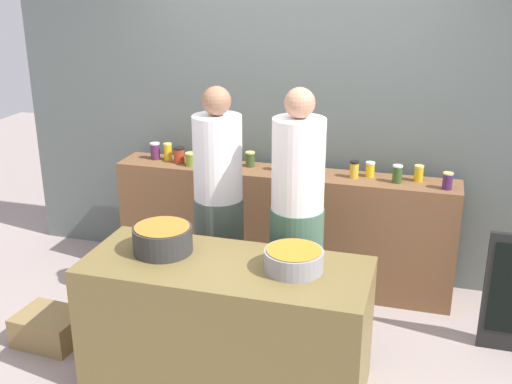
{
  "coord_description": "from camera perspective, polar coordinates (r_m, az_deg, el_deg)",
  "views": [
    {
      "loc": [
        1.1,
        -3.45,
        2.48
      ],
      "look_at": [
        0.0,
        0.35,
        1.05
      ],
      "focal_mm": 44.29,
      "sensor_mm": 36.0,
      "label": 1
    }
  ],
  "objects": [
    {
      "name": "preserve_jar_9",
      "position": [
        4.86,
        10.27,
        2.04
      ],
      "size": [
        0.07,
        0.07,
        0.11
      ],
      "color": "gold",
      "rests_on": "display_shelf"
    },
    {
      "name": "preserve_jar_4",
      "position": [
        5.07,
        -2.51,
        3.23
      ],
      "size": [
        0.08,
        0.08,
        0.14
      ],
      "color": "gold",
      "rests_on": "display_shelf"
    },
    {
      "name": "storefront_wall",
      "position": [
        5.12,
        3.47,
        8.79
      ],
      "size": [
        4.8,
        0.12,
        3.0
      ],
      "primitive_type": "cube",
      "color": "slate",
      "rests_on": "ground"
    },
    {
      "name": "preserve_jar_11",
      "position": [
        4.83,
        14.48,
        1.66
      ],
      "size": [
        0.07,
        0.07,
        0.12
      ],
      "color": "gold",
      "rests_on": "display_shelf"
    },
    {
      "name": "cook_in_cap",
      "position": [
        4.19,
        3.69,
        -3.69
      ],
      "size": [
        0.36,
        0.36,
        1.78
      ],
      "color": "#40634D",
      "rests_on": "ground"
    },
    {
      "name": "cooking_pot_left",
      "position": [
        3.89,
        -8.43,
        -4.23
      ],
      "size": [
        0.36,
        0.36,
        0.17
      ],
      "color": "#2D2D2D",
      "rests_on": "prep_table"
    },
    {
      "name": "preserve_jar_10",
      "position": [
        4.76,
        12.64,
        1.61
      ],
      "size": [
        0.07,
        0.07,
        0.13
      ],
      "color": "#304F22",
      "rests_on": "display_shelf"
    },
    {
      "name": "display_shelf",
      "position": [
        5.09,
        2.36,
        -3.28
      ],
      "size": [
        2.7,
        0.36,
        0.96
      ],
      "primitive_type": "cube",
      "color": "brown",
      "rests_on": "ground"
    },
    {
      "name": "preserve_jar_5",
      "position": [
        5.02,
        -0.53,
        2.99
      ],
      "size": [
        0.08,
        0.08,
        0.12
      ],
      "color": "#374B23",
      "rests_on": "display_shelf"
    },
    {
      "name": "bread_crate",
      "position": [
        4.7,
        -18.11,
        -11.57
      ],
      "size": [
        0.46,
        0.38,
        0.22
      ],
      "primitive_type": "cube",
      "rotation": [
        0.0,
        0.0,
        -0.07
      ],
      "color": "olive",
      "rests_on": "ground"
    },
    {
      "name": "preserve_jar_0",
      "position": [
        5.28,
        -9.09,
        3.68
      ],
      "size": [
        0.08,
        0.08,
        0.14
      ],
      "color": "#51224D",
      "rests_on": "display_shelf"
    },
    {
      "name": "preserve_jar_8",
      "position": [
        4.81,
        8.87,
        2.04
      ],
      "size": [
        0.07,
        0.07,
        0.13
      ],
      "color": "gold",
      "rests_on": "display_shelf"
    },
    {
      "name": "preserve_jar_12",
      "position": [
        4.71,
        16.92,
        0.97
      ],
      "size": [
        0.07,
        0.07,
        0.12
      ],
      "color": "#451F4C",
      "rests_on": "display_shelf"
    },
    {
      "name": "cooking_pot_center",
      "position": [
        3.63,
        3.43,
        -6.14
      ],
      "size": [
        0.34,
        0.34,
        0.13
      ],
      "color": "gray",
      "rests_on": "prep_table"
    },
    {
      "name": "preserve_jar_1",
      "position": [
        5.24,
        -7.97,
        3.64
      ],
      "size": [
        0.07,
        0.07,
        0.14
      ],
      "color": "gold",
      "rests_on": "display_shelf"
    },
    {
      "name": "ground",
      "position": [
        4.39,
        -1.32,
        -14.54
      ],
      "size": [
        12.0,
        12.0,
        0.0
      ],
      "primitive_type": "plane",
      "color": "#9F8F8A"
    },
    {
      "name": "cook_with_tongs",
      "position": [
        4.45,
        -3.37,
        -2.5
      ],
      "size": [
        0.35,
        0.35,
        1.73
      ],
      "color": "#4D5B51",
      "rests_on": "ground"
    },
    {
      "name": "preserve_jar_6",
      "position": [
        4.91,
        2.29,
        2.69
      ],
      "size": [
        0.07,
        0.07,
        0.14
      ],
      "color": "brown",
      "rests_on": "display_shelf"
    },
    {
      "name": "preserve_jar_2",
      "position": [
        5.16,
        -6.96,
        3.34
      ],
      "size": [
        0.09,
        0.09,
        0.13
      ],
      "color": "#A9351B",
      "rests_on": "display_shelf"
    },
    {
      "name": "prep_table",
      "position": [
        3.93,
        -2.7,
        -11.92
      ],
      "size": [
        1.7,
        0.7,
        0.83
      ],
      "primitive_type": "cube",
      "color": "brown",
      "rests_on": "ground"
    },
    {
      "name": "preserve_jar_7",
      "position": [
        4.81,
        3.92,
        2.17
      ],
      "size": [
        0.09,
        0.09,
        0.12
      ],
      "color": "#3B5B2B",
      "rests_on": "display_shelf"
    },
    {
      "name": "preserve_jar_3",
      "position": [
        5.07,
        -5.89,
        2.97
      ],
      "size": [
        0.09,
        0.09,
        0.11
      ],
      "color": "olive",
      "rests_on": "display_shelf"
    }
  ]
}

